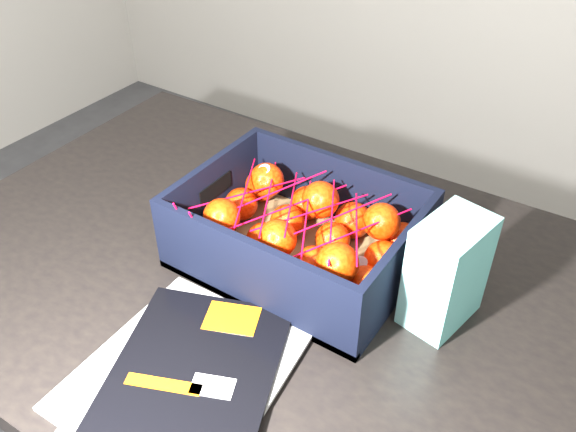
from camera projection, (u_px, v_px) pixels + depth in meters
The scene contains 6 objects.
table at pixel (278, 318), 1.00m from camera, with size 1.22×0.83×0.75m.
magazine_stack at pixel (186, 374), 0.78m from camera, with size 0.30×0.34×0.02m.
produce_crate at pixel (298, 240), 0.95m from camera, with size 0.36×0.27×0.13m.
clementine_heap at pixel (300, 235), 0.94m from camera, with size 0.34×0.25×0.11m.
mesh_net at pixel (290, 210), 0.91m from camera, with size 0.29×0.24×0.09m.
retail_carton at pixel (447, 272), 0.83m from camera, with size 0.07×0.11×0.17m, color silver.
Camera 1 is at (0.62, -0.34, 1.40)m, focal length 37.25 mm.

